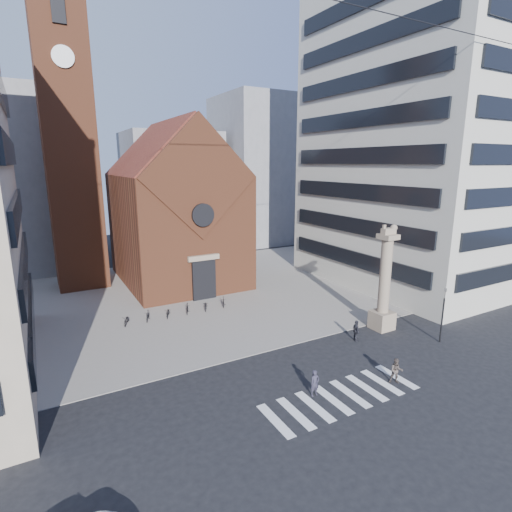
# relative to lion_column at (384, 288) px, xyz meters

# --- Properties ---
(ground) EXTENTS (120.00, 120.00, 0.00)m
(ground) POSITION_rel_lion_column_xyz_m (-10.01, -3.00, -3.46)
(ground) COLOR black
(ground) RESTS_ON ground
(piazza) EXTENTS (46.00, 30.00, 0.05)m
(piazza) POSITION_rel_lion_column_xyz_m (-10.01, 16.00, -3.43)
(piazza) COLOR gray
(piazza) RESTS_ON ground
(zebra_crossing) EXTENTS (10.20, 3.20, 0.01)m
(zebra_crossing) POSITION_rel_lion_column_xyz_m (-9.46, -6.00, -3.45)
(zebra_crossing) COLOR white
(zebra_crossing) RESTS_ON ground
(church) EXTENTS (12.00, 16.65, 18.00)m
(church) POSITION_rel_lion_column_xyz_m (-10.01, 22.04, 4.53)
(church) COLOR brown
(church) RESTS_ON ground
(campanile) EXTENTS (5.50, 5.50, 31.20)m
(campanile) POSITION_rel_lion_column_xyz_m (-20.01, 25.00, 12.28)
(campanile) COLOR brown
(campanile) RESTS_ON ground
(building_right) EXTENTS (18.00, 22.00, 32.00)m
(building_right) POSITION_rel_lion_column_xyz_m (13.99, 9.00, 12.54)
(building_right) COLOR #B3B0A2
(building_right) RESTS_ON ground
(bg_block_mid) EXTENTS (14.00, 12.00, 18.00)m
(bg_block_mid) POSITION_rel_lion_column_xyz_m (-4.01, 42.00, 5.54)
(bg_block_mid) COLOR gray
(bg_block_mid) RESTS_ON ground
(bg_block_right) EXTENTS (16.00, 14.00, 24.00)m
(bg_block_right) POSITION_rel_lion_column_xyz_m (11.99, 39.00, 8.54)
(bg_block_right) COLOR gray
(bg_block_right) RESTS_ON ground
(lion_column) EXTENTS (1.63, 1.60, 8.68)m
(lion_column) POSITION_rel_lion_column_xyz_m (0.00, 0.00, 0.00)
(lion_column) COLOR gray
(lion_column) RESTS_ON ground
(traffic_light) EXTENTS (0.13, 0.16, 4.30)m
(traffic_light) POSITION_rel_lion_column_xyz_m (1.99, -4.00, -1.17)
(traffic_light) COLOR black
(traffic_light) RESTS_ON ground
(pedestrian_0) EXTENTS (0.58, 0.38, 1.59)m
(pedestrian_0) POSITION_rel_lion_column_xyz_m (-10.75, -5.11, -2.66)
(pedestrian_0) COLOR #2C2939
(pedestrian_0) RESTS_ON ground
(pedestrian_1) EXTENTS (0.99, 0.96, 1.61)m
(pedestrian_1) POSITION_rel_lion_column_xyz_m (-5.51, -6.45, -2.65)
(pedestrian_1) COLOR #4C423D
(pedestrian_1) RESTS_ON ground
(pedestrian_2) EXTENTS (0.68, 1.04, 1.65)m
(pedestrian_2) POSITION_rel_lion_column_xyz_m (-3.47, -0.72, -2.63)
(pedestrian_2) COLOR #26262E
(pedestrian_2) RESTS_ON ground
(scooter_0) EXTENTS (1.09, 1.61, 0.80)m
(scooter_0) POSITION_rel_lion_column_xyz_m (-18.20, 10.94, -3.01)
(scooter_0) COLOR black
(scooter_0) RESTS_ON piazza
(scooter_1) EXTENTS (0.96, 1.53, 0.89)m
(scooter_1) POSITION_rel_lion_column_xyz_m (-16.41, 10.94, -2.96)
(scooter_1) COLOR black
(scooter_1) RESTS_ON piazza
(scooter_2) EXTENTS (1.09, 1.61, 0.80)m
(scooter_2) POSITION_rel_lion_column_xyz_m (-14.62, 10.94, -3.01)
(scooter_2) COLOR black
(scooter_2) RESTS_ON piazza
(scooter_3) EXTENTS (0.96, 1.53, 0.89)m
(scooter_3) POSITION_rel_lion_column_xyz_m (-12.83, 10.94, -2.96)
(scooter_3) COLOR black
(scooter_3) RESTS_ON piazza
(scooter_4) EXTENTS (1.09, 1.61, 0.80)m
(scooter_4) POSITION_rel_lion_column_xyz_m (-11.05, 10.94, -3.01)
(scooter_4) COLOR black
(scooter_4) RESTS_ON piazza
(scooter_5) EXTENTS (0.96, 1.53, 0.89)m
(scooter_5) POSITION_rel_lion_column_xyz_m (-9.26, 10.94, -2.96)
(scooter_5) COLOR black
(scooter_5) RESTS_ON piazza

